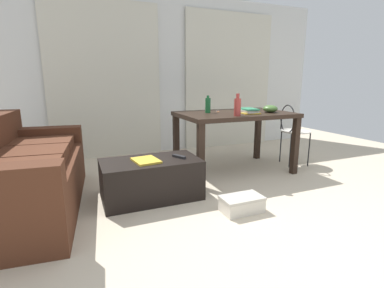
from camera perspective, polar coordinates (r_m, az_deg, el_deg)
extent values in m
plane|color=beige|center=(3.13, 7.81, -8.83)|extent=(7.61, 7.61, 0.00)
cube|color=silver|center=(4.73, -4.27, 13.64)|extent=(5.40, 0.10, 2.46)
cube|color=beige|center=(4.43, -16.98, 11.95)|extent=(1.62, 0.03, 2.26)
cube|color=beige|center=(5.08, 7.47, 12.38)|extent=(1.62, 0.03, 2.26)
cube|color=#4C2819|center=(2.91, -30.00, -7.35)|extent=(0.98, 1.81, 0.46)
cube|color=#4C2819|center=(3.56, -27.92, 1.54)|extent=(0.83, 0.28, 0.18)
cube|color=#552D1C|center=(3.25, -28.00, -0.09)|extent=(0.61, 0.48, 0.10)
cube|color=#552D1C|center=(2.82, -29.63, -1.98)|extent=(0.61, 0.48, 0.10)
cube|color=#552D1C|center=(2.40, -31.84, -4.54)|extent=(0.61, 0.48, 0.10)
cube|color=black|center=(2.83, -8.22, -6.98)|extent=(0.94, 0.52, 0.39)
cube|color=black|center=(3.58, 8.60, 5.89)|extent=(1.38, 0.88, 0.05)
cube|color=black|center=(3.01, 1.75, -2.50)|extent=(0.07, 0.07, 0.70)
cube|color=black|center=(3.71, 20.02, -0.39)|extent=(0.07, 0.07, 0.70)
cube|color=black|center=(3.72, -3.20, 0.38)|extent=(0.07, 0.07, 0.70)
cube|color=black|center=(4.31, 13.06, 1.74)|extent=(0.07, 0.07, 0.70)
cylinder|color=silver|center=(4.13, 20.14, 2.43)|extent=(0.39, 0.39, 0.02)
cylinder|color=black|center=(4.13, 22.46, -1.10)|extent=(0.02, 0.02, 0.46)
cylinder|color=black|center=(4.35, 20.58, -0.28)|extent=(0.02, 0.02, 0.46)
cylinder|color=black|center=(3.99, 19.15, -1.28)|extent=(0.02, 0.02, 0.46)
cylinder|color=black|center=(4.22, 17.40, -0.42)|extent=(0.02, 0.02, 0.46)
torus|color=black|center=(4.04, 18.64, 4.78)|extent=(0.10, 0.38, 0.38)
cylinder|color=black|center=(3.90, 19.70, 3.25)|extent=(0.02, 0.02, 0.16)
cylinder|color=black|center=(4.19, 17.50, 4.00)|extent=(0.02, 0.02, 0.16)
cylinder|color=#195B2D|center=(3.49, 3.21, 7.73)|extent=(0.06, 0.06, 0.18)
cylinder|color=#195B2D|center=(3.48, 3.23, 9.46)|extent=(0.03, 0.03, 0.03)
cylinder|color=#99332D|center=(3.21, 9.12, 7.30)|extent=(0.08, 0.08, 0.19)
cylinder|color=#99332D|center=(3.20, 9.20, 9.50)|extent=(0.04, 0.04, 0.05)
ellipsoid|color=#477033|center=(3.68, 15.46, 6.85)|extent=(0.18, 0.18, 0.09)
cube|color=gold|center=(3.51, 11.32, 6.18)|extent=(0.23, 0.27, 0.01)
cube|color=silver|center=(3.50, 11.12, 6.40)|extent=(0.17, 0.26, 0.01)
cube|color=silver|center=(3.50, 11.13, 6.64)|extent=(0.16, 0.23, 0.02)
cube|color=#2D7F56|center=(3.50, 11.31, 6.91)|extent=(0.20, 0.29, 0.02)
cube|color=#9EA0A5|center=(3.66, 5.09, 6.56)|extent=(0.03, 0.07, 0.00)
torus|color=orange|center=(3.61, 5.31, 6.47)|extent=(0.03, 0.03, 0.00)
cube|color=#9EA0A5|center=(3.66, 5.28, 6.56)|extent=(0.05, 0.06, 0.00)
torus|color=orange|center=(3.61, 5.20, 6.47)|extent=(0.03, 0.03, 0.00)
cube|color=#232326|center=(2.82, -2.63, -2.54)|extent=(0.11, 0.15, 0.02)
cube|color=gold|center=(2.72, -9.25, -3.28)|extent=(0.25, 0.30, 0.02)
cube|color=beige|center=(2.60, 9.95, -12.03)|extent=(0.36, 0.21, 0.12)
cube|color=beige|center=(2.58, 10.01, -10.61)|extent=(0.37, 0.22, 0.02)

